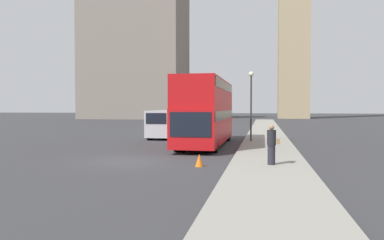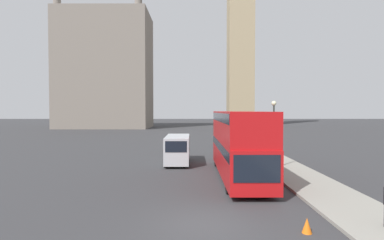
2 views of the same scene
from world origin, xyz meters
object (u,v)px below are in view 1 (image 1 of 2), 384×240
object	(u,v)px
white_van	(164,123)
street_lamp	(251,95)
pedestrian	(272,145)
red_double_decker_bus	(206,110)

from	to	relation	value
white_van	street_lamp	world-z (taller)	street_lamp
pedestrian	street_lamp	world-z (taller)	street_lamp
street_lamp	pedestrian	bearing A→B (deg)	-83.70
pedestrian	street_lamp	bearing A→B (deg)	96.30
red_double_decker_bus	white_van	size ratio (longest dim) A/B	2.19
red_double_decker_bus	white_van	xyz separation A→B (m)	(-4.30, 5.09, -1.19)
red_double_decker_bus	street_lamp	xyz separation A→B (m)	(2.93, 2.20, 1.07)
red_double_decker_bus	pedestrian	size ratio (longest dim) A/B	6.65
white_van	street_lamp	bearing A→B (deg)	-21.81
red_double_decker_bus	white_van	distance (m)	6.77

